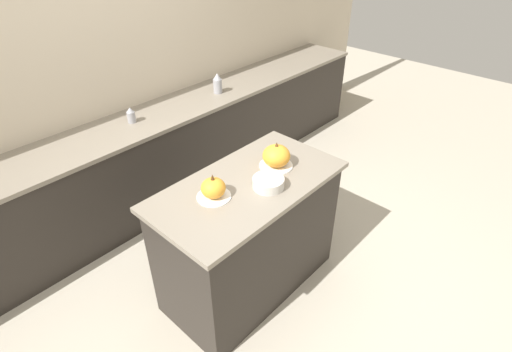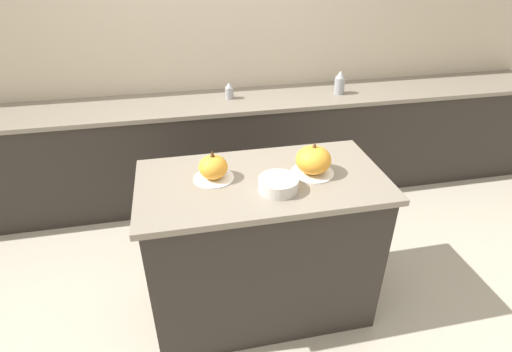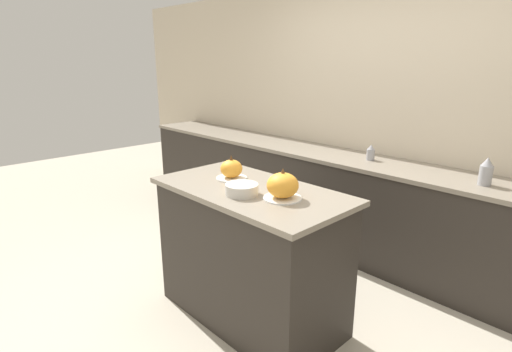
% 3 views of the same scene
% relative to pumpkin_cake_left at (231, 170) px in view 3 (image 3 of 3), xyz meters
% --- Properties ---
extents(ground_plane, '(12.00, 12.00, 0.00)m').
position_rel_pumpkin_cake_left_xyz_m(ground_plane, '(0.25, -0.05, -1.02)').
color(ground_plane, '#BCB29E').
extents(wall_back, '(8.00, 0.06, 2.50)m').
position_rel_pumpkin_cake_left_xyz_m(wall_back, '(0.25, 1.67, 0.23)').
color(wall_back, beige).
rests_on(wall_back, ground_plane).
extents(kitchen_island, '(1.34, 0.70, 0.96)m').
position_rel_pumpkin_cake_left_xyz_m(kitchen_island, '(0.25, -0.05, -0.54)').
color(kitchen_island, '#2D2823').
rests_on(kitchen_island, ground_plane).
extents(back_counter, '(6.00, 0.60, 0.91)m').
position_rel_pumpkin_cake_left_xyz_m(back_counter, '(0.25, 1.34, -0.57)').
color(back_counter, '#2D2823').
rests_on(back_counter, ground_plane).
extents(pumpkin_cake_left, '(0.22, 0.22, 0.17)m').
position_rel_pumpkin_cake_left_xyz_m(pumpkin_cake_left, '(0.00, 0.00, 0.00)').
color(pumpkin_cake_left, white).
rests_on(pumpkin_cake_left, kitchen_island).
extents(pumpkin_cake_right, '(0.24, 0.24, 0.19)m').
position_rel_pumpkin_cake_left_xyz_m(pumpkin_cake_right, '(0.54, -0.05, 0.01)').
color(pumpkin_cake_right, white).
rests_on(pumpkin_cake_right, kitchen_island).
extents(bottle_tall, '(0.09, 0.09, 0.20)m').
position_rel_pumpkin_cake_left_xyz_m(bottle_tall, '(1.24, 1.29, -0.02)').
color(bottle_tall, '#99999E').
rests_on(bottle_tall, back_counter).
extents(bottle_short, '(0.07, 0.07, 0.14)m').
position_rel_pumpkin_cake_left_xyz_m(bottle_short, '(0.29, 1.36, -0.05)').
color(bottle_short, '#99999E').
rests_on(bottle_short, back_counter).
extents(mixing_bowl, '(0.21, 0.21, 0.07)m').
position_rel_pumpkin_cake_left_xyz_m(mixing_bowl, '(0.31, -0.18, -0.03)').
color(mixing_bowl, beige).
rests_on(mixing_bowl, kitchen_island).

